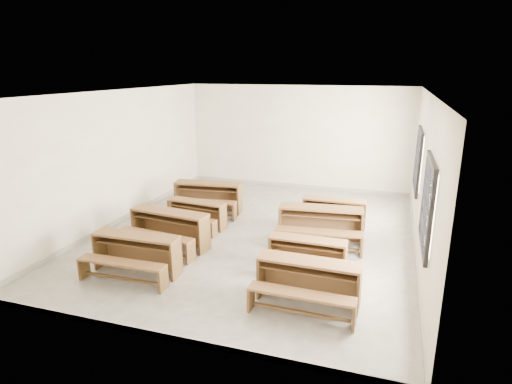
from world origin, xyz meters
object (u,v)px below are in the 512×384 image
(desk_set_2, at_px, (197,212))
(desk_set_6, at_px, (320,223))
(desk_set_1, at_px, (168,226))
(desk_set_5, at_px, (307,253))
(desk_set_3, at_px, (208,195))
(desk_set_4, at_px, (308,279))
(desk_set_7, at_px, (334,211))
(desk_set_0, at_px, (135,251))

(desk_set_2, relative_size, desk_set_6, 0.79)
(desk_set_1, height_order, desk_set_5, desk_set_1)
(desk_set_3, bearing_deg, desk_set_4, -53.80)
(desk_set_5, bearing_deg, desk_set_7, 87.28)
(desk_set_0, bearing_deg, desk_set_4, -2.75)
(desk_set_0, distance_m, desk_set_3, 3.68)
(desk_set_0, relative_size, desk_set_1, 0.91)
(desk_set_1, distance_m, desk_set_2, 1.27)
(desk_set_1, height_order, desk_set_4, desk_set_1)
(desk_set_3, distance_m, desk_set_7, 3.34)
(desk_set_5, distance_m, desk_set_6, 1.45)
(desk_set_2, bearing_deg, desk_set_3, 106.29)
(desk_set_2, bearing_deg, desk_set_5, -21.33)
(desk_set_4, relative_size, desk_set_6, 0.89)
(desk_set_4, xyz_separation_m, desk_set_6, (-0.23, 2.57, 0.04))
(desk_set_5, relative_size, desk_set_6, 0.77)
(desk_set_6, bearing_deg, desk_set_4, -90.52)
(desk_set_1, distance_m, desk_set_4, 3.56)
(desk_set_2, relative_size, desk_set_4, 0.89)
(desk_set_0, xyz_separation_m, desk_set_5, (3.01, 1.02, -0.06))
(desk_set_1, xyz_separation_m, desk_set_3, (-0.16, 2.39, 0.00))
(desk_set_4, bearing_deg, desk_set_2, 142.01)
(desk_set_3, bearing_deg, desk_set_1, -92.23)
(desk_set_6, bearing_deg, desk_set_0, -146.43)
(desk_set_1, relative_size, desk_set_5, 1.27)
(desk_set_1, xyz_separation_m, desk_set_4, (3.27, -1.39, -0.02))
(desk_set_0, height_order, desk_set_1, desk_set_1)
(desk_set_1, distance_m, desk_set_7, 3.92)
(desk_set_2, bearing_deg, desk_set_0, -84.81)
(desk_set_3, relative_size, desk_set_5, 1.28)
(desk_set_4, bearing_deg, desk_set_7, 92.96)
(desk_set_0, height_order, desk_set_6, desk_set_6)
(desk_set_6, bearing_deg, desk_set_3, 153.63)
(desk_set_5, xyz_separation_m, desk_set_7, (0.14, 2.56, 0.01))
(desk_set_6, bearing_deg, desk_set_2, 172.71)
(desk_set_3, height_order, desk_set_4, desk_set_3)
(desk_set_0, distance_m, desk_set_6, 3.89)
(desk_set_4, xyz_separation_m, desk_set_7, (-0.10, 3.69, -0.04))
(desk_set_2, xyz_separation_m, desk_set_3, (-0.21, 1.12, 0.09))
(desk_set_6, bearing_deg, desk_set_7, 77.25)
(desk_set_3, xyz_separation_m, desk_set_5, (3.20, -2.65, -0.09))
(desk_set_2, distance_m, desk_set_5, 3.35)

